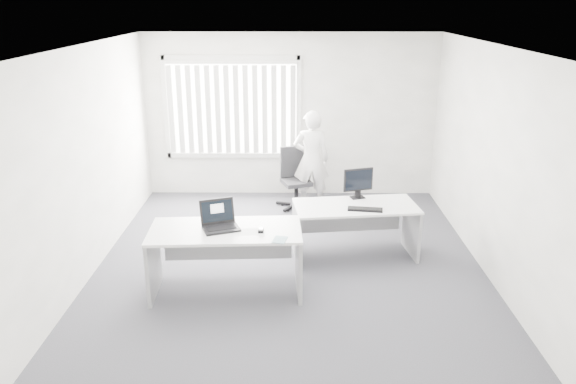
{
  "coord_description": "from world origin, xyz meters",
  "views": [
    {
      "loc": [
        0.04,
        -6.56,
        3.32
      ],
      "look_at": [
        -0.02,
        0.15,
        1.0
      ],
      "focal_mm": 35.0,
      "sensor_mm": 36.0,
      "label": 1
    }
  ],
  "objects_px": {
    "desk_near": "(226,247)",
    "office_chair": "(295,188)",
    "person": "(311,159)",
    "desk_far": "(355,220)",
    "laptop": "(221,217)",
    "monitor": "(358,183)"
  },
  "relations": [
    {
      "from": "desk_near",
      "to": "monitor",
      "type": "bearing_deg",
      "value": 34.58
    },
    {
      "from": "laptop",
      "to": "desk_near",
      "type": "bearing_deg",
      "value": -7.88
    },
    {
      "from": "person",
      "to": "monitor",
      "type": "height_order",
      "value": "person"
    },
    {
      "from": "monitor",
      "to": "office_chair",
      "type": "bearing_deg",
      "value": 99.79
    },
    {
      "from": "desk_near",
      "to": "office_chair",
      "type": "height_order",
      "value": "office_chair"
    },
    {
      "from": "laptop",
      "to": "monitor",
      "type": "height_order",
      "value": "monitor"
    },
    {
      "from": "desk_near",
      "to": "desk_far",
      "type": "height_order",
      "value": "desk_near"
    },
    {
      "from": "desk_far",
      "to": "laptop",
      "type": "distance_m",
      "value": 1.98
    },
    {
      "from": "desk_far",
      "to": "monitor",
      "type": "height_order",
      "value": "monitor"
    },
    {
      "from": "desk_far",
      "to": "laptop",
      "type": "relative_size",
      "value": 4.19
    },
    {
      "from": "desk_near",
      "to": "office_chair",
      "type": "xyz_separation_m",
      "value": [
        0.82,
        2.92,
        -0.26
      ]
    },
    {
      "from": "person",
      "to": "desk_near",
      "type": "bearing_deg",
      "value": 69.69
    },
    {
      "from": "desk_far",
      "to": "office_chair",
      "type": "relative_size",
      "value": 1.68
    },
    {
      "from": "laptop",
      "to": "monitor",
      "type": "relative_size",
      "value": 0.97
    },
    {
      "from": "desk_far",
      "to": "office_chair",
      "type": "xyz_separation_m",
      "value": [
        -0.79,
        1.93,
        -0.22
      ]
    },
    {
      "from": "desk_near",
      "to": "desk_far",
      "type": "bearing_deg",
      "value": 28.6
    },
    {
      "from": "desk_near",
      "to": "desk_far",
      "type": "relative_size",
      "value": 1.06
    },
    {
      "from": "person",
      "to": "office_chair",
      "type": "bearing_deg",
      "value": 5.18
    },
    {
      "from": "office_chair",
      "to": "person",
      "type": "xyz_separation_m",
      "value": [
        0.26,
        0.02,
        0.5
      ]
    },
    {
      "from": "desk_far",
      "to": "monitor",
      "type": "xyz_separation_m",
      "value": [
        0.05,
        0.29,
        0.41
      ]
    },
    {
      "from": "laptop",
      "to": "person",
      "type": "bearing_deg",
      "value": 48.34
    },
    {
      "from": "desk_far",
      "to": "desk_near",
      "type": "bearing_deg",
      "value": -155.5
    }
  ]
}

